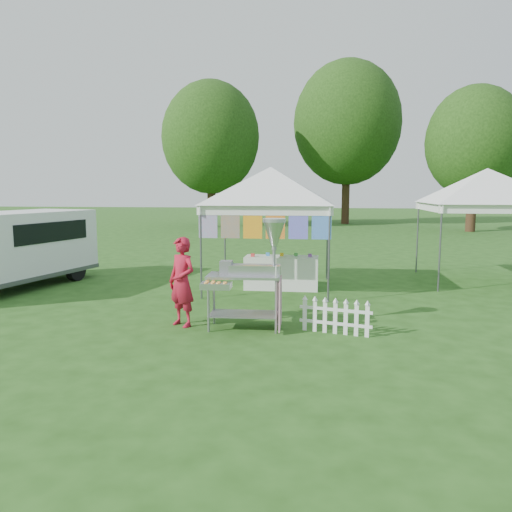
# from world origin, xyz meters

# --- Properties ---
(ground) EXTENTS (120.00, 120.00, 0.00)m
(ground) POSITION_xyz_m (0.00, 0.00, 0.00)
(ground) COLOR #234B15
(ground) RESTS_ON ground
(canopy_main) EXTENTS (4.24, 4.24, 3.45)m
(canopy_main) POSITION_xyz_m (0.00, 3.49, 2.99)
(canopy_main) COLOR #59595E
(canopy_main) RESTS_ON ground
(canopy_right) EXTENTS (4.24, 4.24, 3.45)m
(canopy_right) POSITION_xyz_m (5.50, 5.00, 2.99)
(canopy_right) COLOR #59595E
(canopy_right) RESTS_ON ground
(tree_left) EXTENTS (6.40, 6.40, 9.53)m
(tree_left) POSITION_xyz_m (-6.00, 24.00, 5.83)
(tree_left) COLOR #321B12
(tree_left) RESTS_ON ground
(tree_mid) EXTENTS (7.60, 7.60, 11.52)m
(tree_mid) POSITION_xyz_m (3.00, 28.00, 7.14)
(tree_mid) COLOR #321B12
(tree_mid) RESTS_ON ground
(tree_right) EXTENTS (5.60, 5.60, 8.42)m
(tree_right) POSITION_xyz_m (10.00, 22.00, 5.18)
(tree_right) COLOR #321B12
(tree_right) RESTS_ON ground
(donut_cart) EXTENTS (1.40, 1.00, 1.95)m
(donut_cart) POSITION_xyz_m (0.11, -0.24, 1.15)
(donut_cart) COLOR gray
(donut_cart) RESTS_ON ground
(vendor) EXTENTS (0.70, 0.64, 1.61)m
(vendor) POSITION_xyz_m (-1.22, -0.19, 0.81)
(vendor) COLOR #A9142A
(vendor) RESTS_ON ground
(cargo_van) EXTENTS (2.77, 4.85, 1.90)m
(cargo_van) POSITION_xyz_m (-6.39, 2.72, 1.02)
(cargo_van) COLOR white
(cargo_van) RESTS_ON ground
(picket_fence) EXTENTS (1.22, 0.35, 0.56)m
(picket_fence) POSITION_xyz_m (1.50, -0.36, 0.29)
(picket_fence) COLOR white
(picket_fence) RESTS_ON ground
(display_table) EXTENTS (1.80, 0.70, 0.81)m
(display_table) POSITION_xyz_m (0.29, 3.43, 0.41)
(display_table) COLOR white
(display_table) RESTS_ON ground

